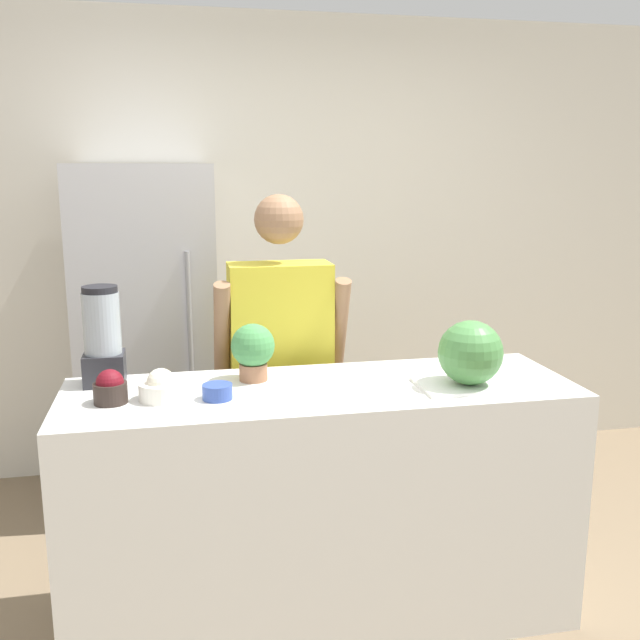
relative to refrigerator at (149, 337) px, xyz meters
The scene contains 11 objects.
wall_back 0.89m from the refrigerator, 31.65° to the left, with size 8.00×0.06×2.60m.
counter_island 1.46m from the refrigerator, 61.43° to the right, with size 1.92×0.62×0.95m.
refrigerator is the anchor object (origin of this frame).
person 0.92m from the refrigerator, 49.94° to the right, with size 0.58×0.26×1.64m.
cutting_board 1.81m from the refrigerator, 47.52° to the right, with size 0.40×0.25×0.01m.
watermelon 1.82m from the refrigerator, 48.14° to the right, with size 0.24×0.24×0.24m.
bowl_cherries 1.27m from the refrigerator, 94.05° to the right, with size 0.12×0.12×0.12m.
bowl_cream 1.27m from the refrigerator, 86.24° to the right, with size 0.16×0.16×0.11m.
bowl_small_blue 1.33m from the refrigerator, 77.93° to the right, with size 0.11×0.11×0.05m.
blender 1.06m from the refrigerator, 97.15° to the right, with size 0.15×0.15×0.38m.
potted_plant 1.19m from the refrigerator, 68.56° to the right, with size 0.17×0.17×0.22m.
Camera 1 is at (-0.52, -2.19, 1.74)m, focal length 40.00 mm.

